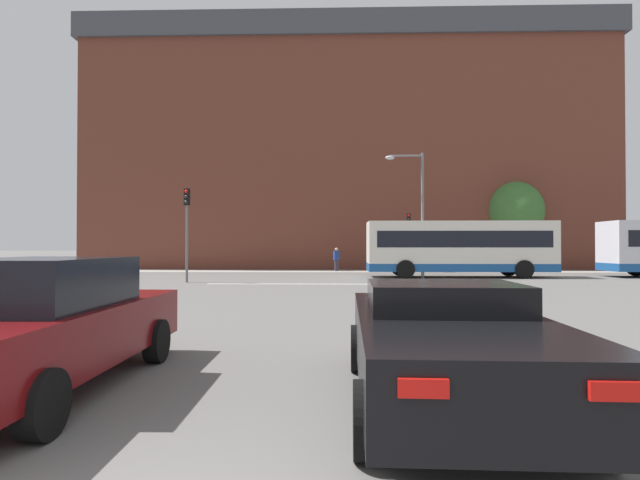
{
  "coord_description": "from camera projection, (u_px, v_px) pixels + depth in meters",
  "views": [
    {
      "loc": [
        1.16,
        -2.02,
        1.73
      ],
      "look_at": [
        0.41,
        25.45,
        2.09
      ],
      "focal_mm": 28.0,
      "sensor_mm": 36.0,
      "label": 1
    }
  ],
  "objects": [
    {
      "name": "traffic_light_near_left",
      "position": [
        187.0,
        220.0,
        23.97
      ],
      "size": [
        0.26,
        0.31,
        4.52
      ],
      "color": "slate",
      "rests_on": "ground_plane"
    },
    {
      "name": "stop_line_strip",
      "position": [
        308.0,
        284.0,
        22.94
      ],
      "size": [
        9.42,
        0.3,
        0.01
      ],
      "primitive_type": "cube",
      "color": "silver",
      "rests_on": "ground_plane"
    },
    {
      "name": "street_lamp_junction",
      "position": [
        416.0,
        201.0,
        27.13
      ],
      "size": [
        2.11,
        0.36,
        6.84
      ],
      "color": "slate",
      "rests_on": "ground_plane"
    },
    {
      "name": "brick_civic_building",
      "position": [
        345.0,
        155.0,
        44.32
      ],
      "size": [
        42.03,
        14.27,
        21.73
      ],
      "color": "brown",
      "rests_on": "ground_plane"
    },
    {
      "name": "pedestrian_waiting",
      "position": [
        336.0,
        257.0,
        35.05
      ],
      "size": [
        0.46,
        0.38,
        1.65
      ],
      "rotation": [
        0.0,
        0.0,
        0.48
      ],
      "color": "#333851",
      "rests_on": "ground_plane"
    },
    {
      "name": "far_pavement",
      "position": [
        317.0,
        271.0,
        34.47
      ],
      "size": [
        70.47,
        2.5,
        0.01
      ],
      "primitive_type": "cube",
      "color": "#A09B91",
      "rests_on": "ground_plane"
    },
    {
      "name": "tree_kerbside",
      "position": [
        511.0,
        213.0,
        38.75
      ],
      "size": [
        4.47,
        4.47,
        6.69
      ],
      "color": "#4C3823",
      "rests_on": "ground_plane"
    },
    {
      "name": "car_roadster_right",
      "position": [
        445.0,
        341.0,
        5.44
      ],
      "size": [
        2.14,
        4.7,
        1.33
      ],
      "rotation": [
        0.0,
        0.0,
        -0.03
      ],
      "color": "black",
      "rests_on": "ground_plane"
    },
    {
      "name": "traffic_light_far_right",
      "position": [
        409.0,
        233.0,
        33.63
      ],
      "size": [
        0.26,
        0.31,
        3.96
      ],
      "color": "slate",
      "rests_on": "ground_plane"
    },
    {
      "name": "tree_by_building",
      "position": [
        515.0,
        211.0,
        37.5
      ],
      "size": [
        4.25,
        4.25,
        6.64
      ],
      "color": "#4C3823",
      "rests_on": "ground_plane"
    },
    {
      "name": "bus_crossing_lead",
      "position": [
        459.0,
        247.0,
        28.07
      ],
      "size": [
        10.26,
        2.7,
        3.13
      ],
      "rotation": [
        0.0,
        0.0,
        -1.57
      ],
      "color": "silver",
      "rests_on": "ground_plane"
    },
    {
      "name": "car_saloon_left",
      "position": [
        43.0,
        324.0,
        5.94
      ],
      "size": [
        1.95,
        4.88,
        1.59
      ],
      "rotation": [
        0.0,
        0.0,
        0.01
      ],
      "color": "#600C0F",
      "rests_on": "ground_plane"
    }
  ]
}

